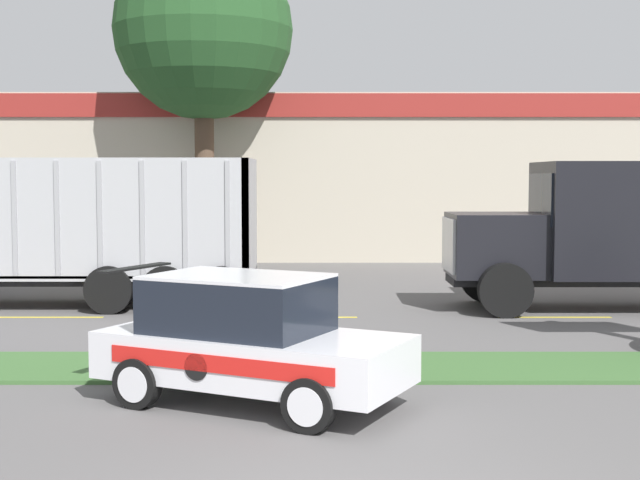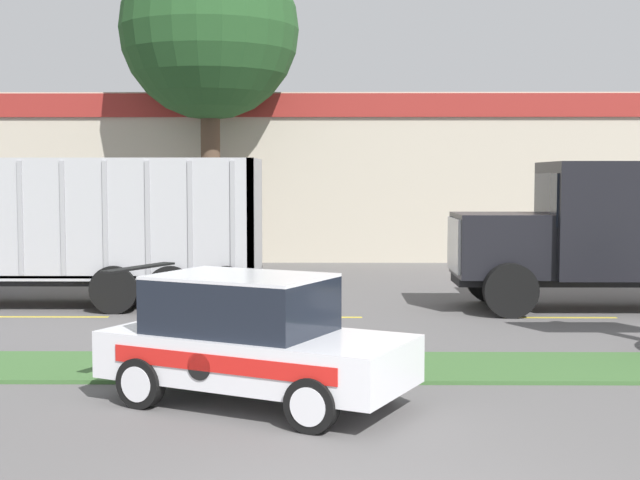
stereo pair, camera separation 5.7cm
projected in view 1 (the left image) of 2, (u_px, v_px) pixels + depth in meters
grass_verge at (345, 367)px, 13.85m from camera, size 120.00×2.12×0.06m
centre_line_3 at (51, 317)px, 18.93m from camera, size 2.40×0.14×0.01m
centre_line_4 at (305, 317)px, 18.90m from camera, size 2.40×0.14×0.01m
centre_line_5 at (559, 317)px, 18.87m from camera, size 2.40×0.14×0.01m
rally_car at (252, 339)px, 11.68m from camera, size 4.38×3.36×1.74m
store_building_backdrop at (199, 178)px, 36.59m from camera, size 37.35×12.10×5.86m
tree_behind_centre at (208, 13)px, 28.99m from camera, size 5.84×5.84×12.14m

